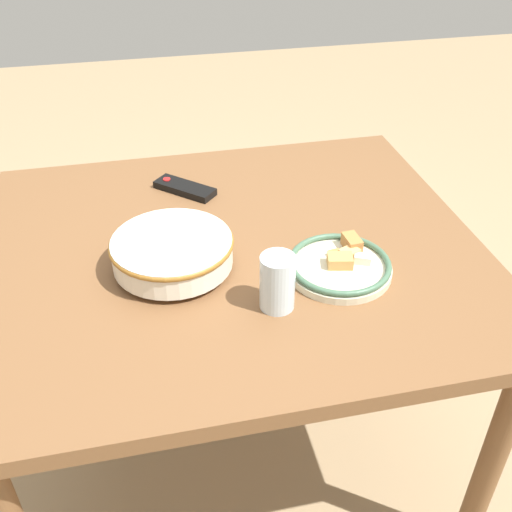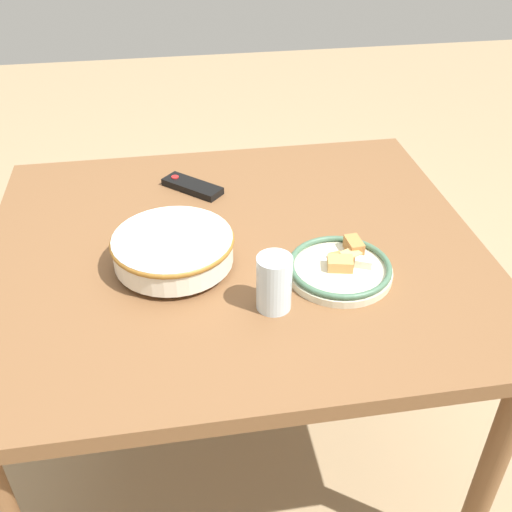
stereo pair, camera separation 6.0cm
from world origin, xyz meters
TOP-DOWN VIEW (x-y plane):
  - ground_plane at (0.00, 0.00)m, footprint 8.00×8.00m
  - dining_table at (0.00, 0.00)m, footprint 1.21×1.05m
  - noodle_bowl at (-0.15, -0.06)m, footprint 0.28×0.28m
  - food_plate at (0.22, -0.15)m, footprint 0.24×0.24m
  - tv_remote at (-0.08, 0.29)m, footprint 0.17×0.17m
  - drinking_glass at (0.05, -0.24)m, footprint 0.07×0.07m

SIDE VIEW (x-z plane):
  - ground_plane at x=0.00m, z-range 0.00..0.00m
  - dining_table at x=0.00m, z-range 0.30..1.07m
  - tv_remote at x=-0.08m, z-range 0.77..0.79m
  - food_plate at x=0.22m, z-range 0.76..0.81m
  - noodle_bowl at x=-0.15m, z-range 0.77..0.85m
  - drinking_glass at x=0.05m, z-range 0.77..0.89m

